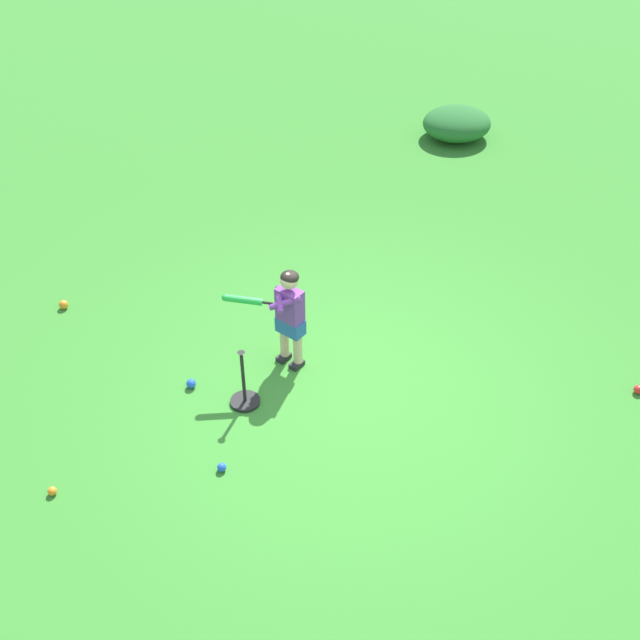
% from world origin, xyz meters
% --- Properties ---
extents(ground_plane, '(40.00, 40.00, 0.00)m').
position_xyz_m(ground_plane, '(0.00, 0.00, 0.00)').
color(ground_plane, '#38842D').
extents(child_batter, '(0.34, 0.75, 1.08)m').
position_xyz_m(child_batter, '(-0.54, -0.41, 0.65)').
color(child_batter, '#232328').
rests_on(child_batter, ground).
extents(play_ball_far_left, '(0.08, 0.08, 0.08)m').
position_xyz_m(play_ball_far_left, '(0.59, -1.37, 0.04)').
color(play_ball_far_left, blue).
rests_on(play_ball_far_left, ground).
extents(play_ball_far_right, '(0.08, 0.08, 0.08)m').
position_xyz_m(play_ball_far_right, '(0.37, -2.75, 0.04)').
color(play_ball_far_right, orange).
rests_on(play_ball_far_right, ground).
extents(play_ball_center_lawn, '(0.09, 0.09, 0.09)m').
position_xyz_m(play_ball_center_lawn, '(0.98, 2.57, 0.04)').
color(play_ball_center_lawn, red).
rests_on(play_ball_center_lawn, ground).
extents(play_ball_midfield, '(0.09, 0.09, 0.09)m').
position_xyz_m(play_ball_midfield, '(-0.51, -1.40, 0.05)').
color(play_ball_midfield, blue).
rests_on(play_ball_midfield, ground).
extents(play_ball_near_batter, '(0.10, 0.10, 0.10)m').
position_xyz_m(play_ball_near_batter, '(-2.20, -2.44, 0.05)').
color(play_ball_near_batter, orange).
rests_on(play_ball_near_batter, ground).
extents(batting_tee, '(0.28, 0.28, 0.62)m').
position_xyz_m(batting_tee, '(-0.14, -0.97, 0.10)').
color(batting_tee, black).
rests_on(batting_tee, ground).
extents(shrub_left_background, '(0.95, 1.03, 0.45)m').
position_xyz_m(shrub_left_background, '(-4.59, 3.52, 0.23)').
color(shrub_left_background, '#286B2D').
rests_on(shrub_left_background, ground).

